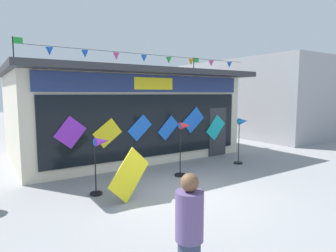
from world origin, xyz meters
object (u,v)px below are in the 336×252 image
Objects in this scene: kite_shop_building at (121,113)px; person_near_camera at (189,240)px; display_kite_on_ground at (129,175)px; wind_spinner_center_left at (242,131)px; wind_spinner_far_left at (100,154)px; wind_spinner_left at (183,139)px.

kite_shop_building reaches higher than person_near_camera.
wind_spinner_center_left is at bearing 12.06° from display_kite_on_ground.
wind_spinner_far_left is 0.87× the size of wind_spinner_left.
display_kite_on_ground is at bearing -108.39° from person_near_camera.
kite_shop_building is at bearing 91.84° from wind_spinner_left.
wind_spinner_left is 1.01× the size of wind_spinner_center_left.
display_kite_on_ground is at bearing -167.94° from wind_spinner_center_left.
person_near_camera reaches higher than wind_spinner_far_left.
wind_spinner_left is at bearing -177.83° from wind_spinner_center_left.
wind_spinner_far_left is at bearing -120.05° from kite_shop_building.
display_kite_on_ground is (0.95, 3.63, -0.22)m from person_near_camera.
wind_spinner_far_left is 5.58m from wind_spinner_center_left.
wind_spinner_center_left is 5.29m from display_kite_on_ground.
wind_spinner_center_left is (2.91, -4.30, -0.54)m from kite_shop_building.
wind_spinner_left is (0.14, -4.40, -0.59)m from kite_shop_building.
kite_shop_building reaches higher than wind_spinner_left.
person_near_camera is at bearing -142.20° from wind_spinner_center_left.
wind_spinner_far_left is at bearing -176.02° from wind_spinner_left.
wind_spinner_center_left reaches higher than person_near_camera.
wind_spinner_left is at bearing -129.36° from person_near_camera.
wind_spinner_center_left is at bearing -145.86° from person_near_camera.
wind_spinner_center_left is 7.72m from person_near_camera.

